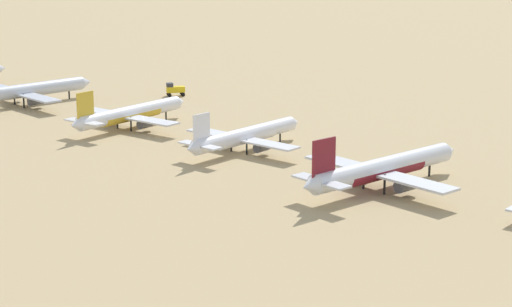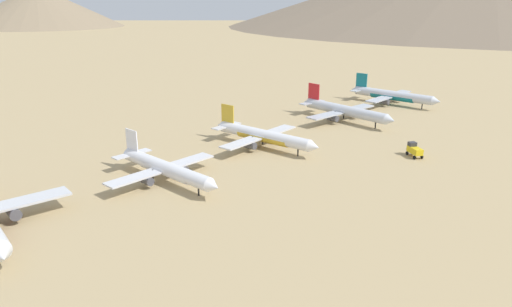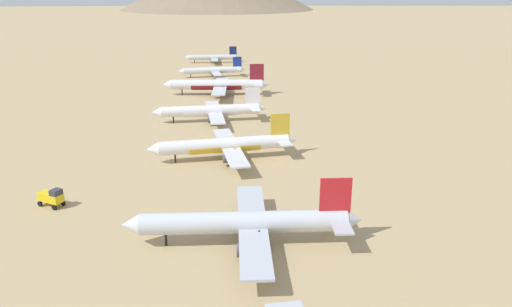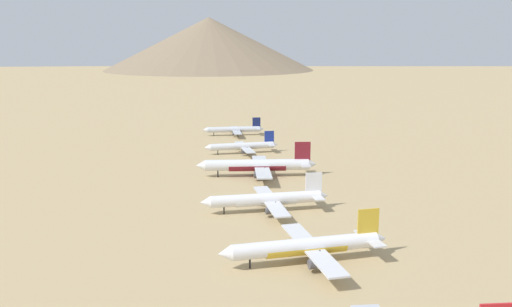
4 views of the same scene
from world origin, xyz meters
The scene contains 7 objects.
ground_plane centered at (0.00, 0.00, 0.00)m, with size 1800.00×1800.00×0.00m, color tan.
parked_jet_3 centered at (2.49, 2.48, 3.58)m, with size 37.28×30.25×10.76m.
parked_jet_4 centered at (0.02, 39.44, 3.74)m, with size 38.97×31.73×11.23m.
parked_jet_5 centered at (-0.92, 83.44, 4.03)m, with size 41.54×33.77×11.97m.
parked_jet_6 centered at (-3.01, 121.96, 3.92)m, with size 40.79×33.11×11.77m.
service_truck centered at (36.77, 63.73, 2.08)m, with size 5.68×4.95×3.90m.
desert_hill_0 centered at (-717.06, 254.07, 31.98)m, with size 267.19×267.19×63.97m, color #8C775B.
Camera 2 is at (92.67, -56.75, 42.66)m, focal length 32.37 mm.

